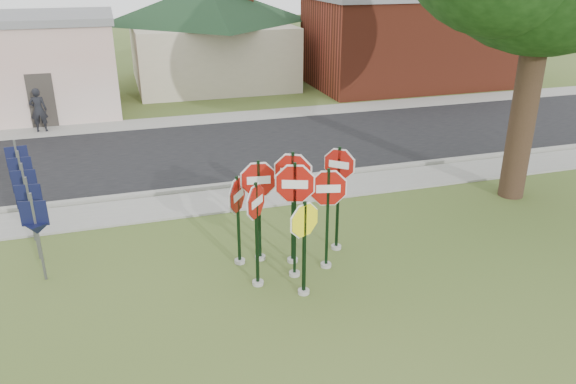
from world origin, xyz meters
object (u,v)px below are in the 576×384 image
object	(u,v)px
stop_sign_center	(295,203)
stop_sign_left	(256,222)
stop_sign_yellow	(304,238)
pedestrian	(38,110)

from	to	relation	value
stop_sign_center	stop_sign_left	bearing A→B (deg)	-171.46
stop_sign_center	stop_sign_left	xyz separation A→B (m)	(-0.85, -0.13, -0.25)
stop_sign_yellow	stop_sign_left	distance (m)	1.03
stop_sign_center	stop_sign_left	distance (m)	0.89
stop_sign_center	pedestrian	size ratio (longest dim) A/B	1.57
stop_sign_yellow	stop_sign_center	bearing A→B (deg)	87.10
pedestrian	stop_sign_yellow	bearing A→B (deg)	114.69
stop_sign_center	pedestrian	bearing A→B (deg)	115.22
pedestrian	stop_sign_center	bearing A→B (deg)	115.99
pedestrian	stop_sign_left	bearing A→B (deg)	112.72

